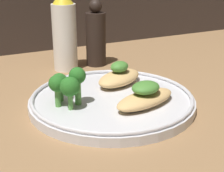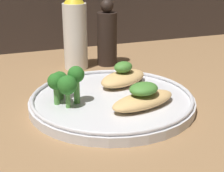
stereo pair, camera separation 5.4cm
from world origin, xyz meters
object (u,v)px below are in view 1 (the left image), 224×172
pepper_grinder (96,36)px  broccoli_bunch (66,84)px  plate (112,100)px  sauce_bottle (64,32)px

pepper_grinder → broccoli_bunch: bearing=-124.2°
broccoli_bunch → pepper_grinder: (14.54, 21.37, 1.50)cm
broccoli_bunch → pepper_grinder: 25.89cm
plate → sauce_bottle: bearing=90.3°
broccoli_bunch → sauce_bottle: 22.80cm
broccoli_bunch → pepper_grinder: bearing=55.8°
plate → sauce_bottle: 22.87cm
sauce_bottle → broccoli_bunch: bearing=-108.9°
sauce_bottle → plate: bearing=-89.7°
plate → broccoli_bunch: 8.42cm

